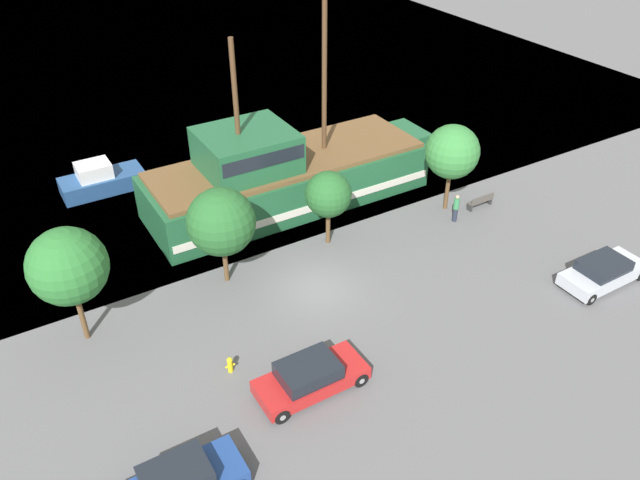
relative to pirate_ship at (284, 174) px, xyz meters
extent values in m
plane|color=#5B5B5E|center=(-2.66, -8.19, -1.86)|extent=(160.00, 160.00, 0.00)
plane|color=#33566B|center=(-2.66, 35.81, -1.86)|extent=(80.00, 80.00, 0.00)
cube|color=#1E5633|center=(0.25, 0.00, -0.54)|extent=(16.84, 5.65, 2.66)
cube|color=silver|center=(0.25, 0.00, -0.93)|extent=(16.50, 5.73, 0.45)
cube|color=#1E5633|center=(9.27, 0.00, -0.14)|extent=(1.40, 3.11, 1.86)
cube|color=brown|center=(0.25, 0.00, 0.92)|extent=(16.16, 5.19, 0.25)
cube|color=#1E5633|center=(-2.28, 0.00, 2.14)|extent=(5.05, 4.52, 2.20)
cube|color=black|center=(-2.28, 0.00, 2.47)|extent=(4.80, 4.58, 0.79)
cylinder|color=#4C331E|center=(2.77, 0.00, 5.39)|extent=(0.28, 0.28, 8.70)
cylinder|color=#4C331E|center=(-2.70, 0.00, 4.74)|extent=(0.28, 0.28, 7.39)
cube|color=navy|center=(-9.06, 7.04, -1.35)|extent=(5.00, 2.15, 1.04)
cube|color=silver|center=(-9.43, 7.04, -0.38)|extent=(2.00, 1.68, 0.90)
cube|color=black|center=(-8.83, 7.04, -0.38)|extent=(0.12, 1.51, 0.72)
cube|color=#B7BCC6|center=(9.87, -15.14, -1.32)|extent=(4.58, 1.88, 0.62)
cube|color=black|center=(9.74, -15.14, -0.76)|extent=(2.38, 1.69, 0.51)
cylinder|color=black|center=(11.73, -15.99, -1.56)|extent=(0.62, 0.22, 0.62)
cylinder|color=gray|center=(11.73, -15.99, -1.56)|extent=(0.23, 0.25, 0.23)
cylinder|color=black|center=(11.73, -14.29, -1.56)|extent=(0.62, 0.22, 0.62)
cylinder|color=gray|center=(11.73, -14.29, -1.56)|extent=(0.23, 0.25, 0.23)
cylinder|color=black|center=(8.02, -15.99, -1.56)|extent=(0.62, 0.22, 0.62)
cylinder|color=gray|center=(8.02, -15.99, -1.56)|extent=(0.23, 0.25, 0.23)
cylinder|color=black|center=(8.02, -14.29, -1.56)|extent=(0.62, 0.22, 0.62)
cylinder|color=gray|center=(8.02, -14.29, -1.56)|extent=(0.23, 0.25, 0.23)
cube|color=black|center=(-12.50, -15.69, -0.72)|extent=(2.27, 1.66, 0.63)
cylinder|color=black|center=(-10.64, -14.86, -1.54)|extent=(0.64, 0.22, 0.64)
cylinder|color=gray|center=(-10.64, -14.86, -1.54)|extent=(0.24, 0.25, 0.24)
cube|color=#B21E1E|center=(-6.15, -13.79, -1.33)|extent=(4.58, 1.91, 0.58)
cube|color=black|center=(-6.29, -13.79, -0.73)|extent=(2.38, 1.72, 0.62)
cylinder|color=black|center=(-4.33, -14.65, -1.53)|extent=(0.66, 0.22, 0.66)
cylinder|color=gray|center=(-4.33, -14.65, -1.53)|extent=(0.25, 0.25, 0.25)
cylinder|color=black|center=(-4.33, -12.92, -1.53)|extent=(0.66, 0.22, 0.66)
cylinder|color=gray|center=(-4.33, -12.92, -1.53)|extent=(0.25, 0.25, 0.25)
cylinder|color=black|center=(-7.98, -14.65, -1.53)|extent=(0.66, 0.22, 0.66)
cylinder|color=gray|center=(-7.98, -14.65, -1.53)|extent=(0.25, 0.25, 0.25)
cylinder|color=black|center=(-7.98, -12.92, -1.53)|extent=(0.66, 0.22, 0.66)
cylinder|color=gray|center=(-7.98, -12.92, -1.53)|extent=(0.25, 0.25, 0.25)
cylinder|color=yellow|center=(-8.58, -11.19, -1.58)|extent=(0.22, 0.22, 0.56)
sphere|color=yellow|center=(-8.58, -11.19, -1.23)|extent=(0.25, 0.25, 0.25)
cylinder|color=yellow|center=(-8.74, -11.19, -1.56)|extent=(0.10, 0.09, 0.09)
cylinder|color=yellow|center=(-8.42, -11.19, -1.56)|extent=(0.10, 0.09, 0.09)
cube|color=#4C4742|center=(9.70, -6.55, -1.44)|extent=(1.68, 0.45, 0.05)
cube|color=#4C4742|center=(9.70, -6.74, -1.21)|extent=(1.68, 0.06, 0.40)
cube|color=#2D2D2D|center=(8.92, -6.55, -1.66)|extent=(0.12, 0.36, 0.40)
cube|color=#2D2D2D|center=(10.48, -6.55, -1.66)|extent=(0.12, 0.36, 0.40)
cylinder|color=#232838|center=(7.38, -6.97, -1.45)|extent=(0.27, 0.27, 0.84)
cylinder|color=#337F4C|center=(7.38, -6.97, -0.70)|extent=(0.32, 0.32, 0.65)
sphere|color=tan|center=(7.38, -6.97, -0.27)|extent=(0.23, 0.23, 0.23)
cylinder|color=brown|center=(-13.26, -5.97, -0.59)|extent=(0.24, 0.24, 2.55)
sphere|color=#286B2D|center=(-13.26, -5.97, 2.10)|extent=(3.34, 3.34, 3.34)
cylinder|color=brown|center=(-6.16, -5.33, -0.84)|extent=(0.24, 0.24, 2.06)
sphere|color=#235B28|center=(-6.16, -5.33, 1.60)|extent=(3.33, 3.33, 3.33)
cylinder|color=brown|center=(-0.03, -5.07, -0.87)|extent=(0.24, 0.24, 1.98)
sphere|color=#235B28|center=(-0.03, -5.07, 1.16)|extent=(2.47, 2.47, 2.47)
cylinder|color=brown|center=(7.86, -5.58, -0.67)|extent=(0.24, 0.24, 2.39)
sphere|color=#337A38|center=(7.86, -5.58, 1.85)|extent=(3.10, 3.10, 3.10)
camera|label=1|loc=(-14.88, -29.11, 17.54)|focal=35.00mm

